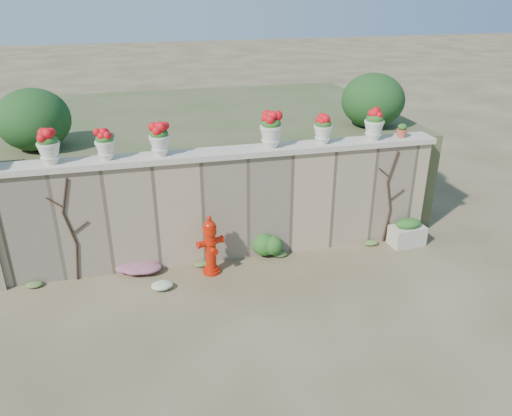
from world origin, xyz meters
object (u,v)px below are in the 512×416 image
object	(u,v)px
terracotta_pot	(402,131)
fire_hydrant	(210,245)
planter_box	(407,233)
urn_pot_0	(49,147)

from	to	relation	value
terracotta_pot	fire_hydrant	bearing A→B (deg)	-171.68
planter_box	terracotta_pot	world-z (taller)	terracotta_pot
planter_box	urn_pot_0	distance (m)	6.77
urn_pot_0	planter_box	bearing A→B (deg)	-3.89
fire_hydrant	urn_pot_0	distance (m)	3.11
fire_hydrant	urn_pot_0	bearing A→B (deg)	150.75
planter_box	terracotta_pot	size ratio (longest dim) A/B	2.78
fire_hydrant	planter_box	world-z (taller)	fire_hydrant
fire_hydrant	terracotta_pot	xyz separation A→B (m)	(3.81, 0.56, 1.65)
fire_hydrant	urn_pot_0	size ratio (longest dim) A/B	1.98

